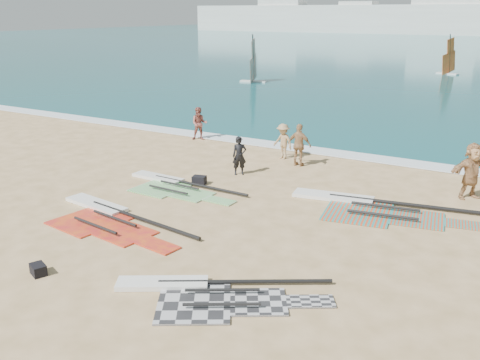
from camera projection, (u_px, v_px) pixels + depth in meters
The scene contains 16 objects.
ground at pixel (142, 249), 14.49m from camera, with size 300.00×300.00×0.00m, color #DEB682.
surf_line at pixel (318, 152), 24.59m from camera, with size 300.00×1.20×0.04m, color white.
far_town at pixel (463, 18), 143.90m from camera, with size 160.00×8.00×12.00m.
rig_grey at pixel (204, 293), 12.14m from camera, with size 4.95×3.57×0.20m.
rig_green at pixel (171, 185), 19.66m from camera, with size 5.15×2.10×0.20m.
rig_orange at pixel (369, 207), 17.49m from camera, with size 6.56×3.06×0.21m.
rig_red at pixel (107, 217), 16.61m from camera, with size 5.88×2.69×0.20m.
gear_bag_near at pixel (199, 180), 19.92m from camera, with size 0.49×0.35×0.31m, color black.
gear_bag_far at pixel (38, 270), 13.06m from camera, with size 0.45×0.31×0.27m, color black.
person_wetsuit at pixel (239, 156), 20.92m from camera, with size 0.56×0.37×1.53m, color black.
beachgoer_left at pixel (199, 124), 26.63m from camera, with size 0.80×0.62×1.65m, color #9A5449.
beachgoer_mid at pixel (283, 141), 23.20m from camera, with size 1.00×0.57×1.55m, color tan.
beachgoer_back at pixel (299, 145), 22.07m from camera, with size 1.04×0.43×1.78m, color tan.
beachgoer_right at pixel (472, 171), 18.19m from camera, with size 1.81×0.58×1.95m, color tan.
windsurfer_left at pixel (253, 68), 48.18m from camera, with size 2.45×2.77×4.30m.
windsurfer_centre at pixel (449, 62), 54.29m from camera, with size 2.32×2.61×4.07m.
Camera 1 is at (9.03, -10.06, 6.16)m, focal length 40.00 mm.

